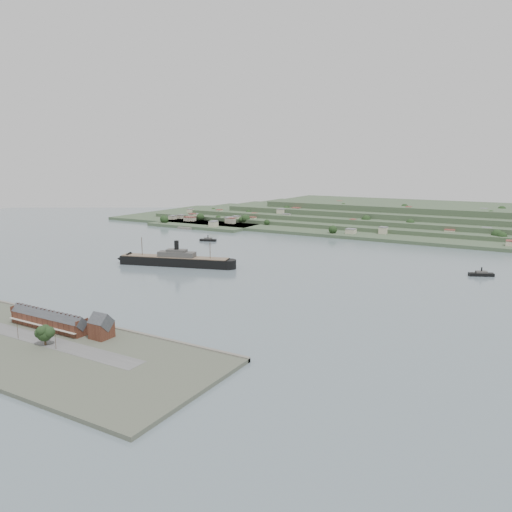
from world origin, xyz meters
The scene contains 10 objects.
ground centered at (0.00, 0.00, 0.00)m, with size 1400.00×1400.00×0.00m, color slate.
near_shore centered at (0.00, -186.75, 1.01)m, with size 220.00×80.00×2.60m.
terrace_row centered at (-10.00, -168.02, 6.84)m, with size 55.60×9.80×11.07m.
gabled_building centered at (27.50, -164.00, 8.19)m, with size 10.40×10.18×14.09m.
far_peninsula centered at (27.91, 393.10, 11.88)m, with size 760.00×309.00×30.00m.
steamship centered at (-64.40, 5.38, 5.14)m, with size 113.46×44.29×27.86m.
tugboat centered at (-102.20, 6.77, 1.71)m, with size 16.16×7.92×7.03m.
ferry_west centered at (-116.32, 134.60, 1.78)m, with size 20.35×11.88×7.37m.
ferry_east centered at (184.65, 101.84, 1.80)m, with size 20.38×13.30×7.46m.
fig_tree centered at (10.87, -186.25, 8.66)m, with size 9.77×8.46×10.91m.
Camera 1 is at (224.80, -340.85, 95.38)m, focal length 35.00 mm.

